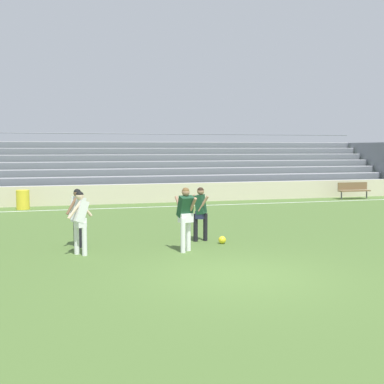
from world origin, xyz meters
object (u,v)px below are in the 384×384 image
Objects in this scene: player_white_pressing_high at (78,213)px; player_dark_challenging at (201,209)px; player_white_deep_cover at (80,217)px; bleacher_stand at (166,167)px; player_dark_trailing_run at (186,213)px; bench_near_bin at (353,189)px; trash_bin at (23,200)px; soccer_ball at (222,240)px.

player_dark_challenging is at bearing -1.33° from player_white_pressing_high.
player_white_deep_cover reaches higher than player_dark_challenging.
player_white_pressing_high is (-5.78, -14.51, -0.67)m from bleacher_stand.
player_dark_trailing_run is at bearing -100.79° from bleacher_stand.
bench_near_bin is 1.08× the size of player_white_deep_cover.
bench_near_bin is 14.95m from player_dark_challenging.
player_white_pressing_high is at bearing 178.67° from player_dark_challenging.
bleacher_stand is 17.07× the size of player_white_pressing_high.
player_dark_trailing_run reaches higher than trash_bin.
player_dark_challenging is 3.55m from player_white_pressing_high.
player_dark_challenging is (-2.22, -14.59, -0.69)m from bleacher_stand.
bench_near_bin is at bearing 39.60° from player_dark_challenging.
soccer_ball is (0.49, -0.56, -0.84)m from player_dark_challenging.
bleacher_stand is at bearing 81.33° from player_dark_challenging.
bleacher_stand is at bearing 151.38° from bench_near_bin.
trash_bin is 3.98× the size of soccer_ball.
soccer_ball is at bearing 6.44° from player_white_deep_cover.
trash_bin is 11.02m from player_dark_challenging.
bench_near_bin is 17.03m from trash_bin.
player_white_pressing_high reaches higher than bench_near_bin.
trash_bin is 0.53× the size of player_white_pressing_high.
player_dark_trailing_run reaches higher than bench_near_bin.
bench_near_bin is at bearing 42.45° from soccer_ball.
player_dark_challenging is (-11.51, -9.52, 0.40)m from bench_near_bin.
player_white_deep_cover is 1.01× the size of player_white_pressing_high.
bleacher_stand is 31.93× the size of trash_bin.
player_white_pressing_high reaches higher than soccer_ball.
trash_bin is 11.74m from soccer_ball.
bleacher_stand is 17.37× the size of player_dark_challenging.
bleacher_stand reaches higher than soccer_ball.
bench_near_bin is 1.05× the size of player_dark_trailing_run.
bleacher_stand is 15.52× the size of bench_near_bin.
player_white_pressing_high is at bearing -111.71° from bleacher_stand.
player_white_deep_cover is at bearing -89.50° from player_white_pressing_high.
bench_near_bin is 1.10× the size of player_white_pressing_high.
player_dark_challenging is at bearing 131.35° from soccer_ball.
player_white_pressing_high is at bearing 90.50° from player_white_deep_cover.
player_dark_challenging is (0.82, 1.35, -0.08)m from player_dark_trailing_run.
player_white_pressing_high is 7.44× the size of soccer_ball.
player_dark_challenging reaches higher than trash_bin.
trash_bin is at bearing -179.98° from bench_near_bin.
bench_near_bin is 2.06× the size of trash_bin.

